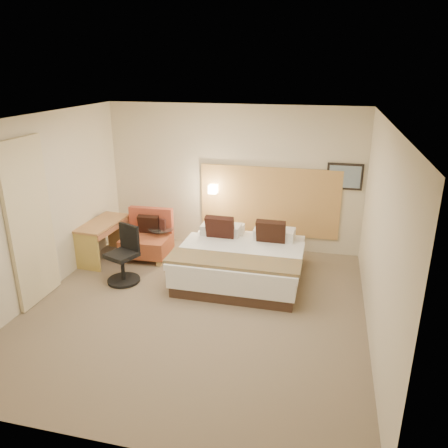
% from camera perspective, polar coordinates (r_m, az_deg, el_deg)
% --- Properties ---
extents(floor, '(4.80, 5.00, 0.02)m').
position_cam_1_polar(floor, '(6.49, -3.76, -11.06)').
color(floor, '#796851').
rests_on(floor, ground).
extents(ceiling, '(4.80, 5.00, 0.02)m').
position_cam_1_polar(ceiling, '(5.60, -4.40, 13.53)').
color(ceiling, white).
rests_on(ceiling, floor).
extents(wall_back, '(4.80, 0.02, 2.70)m').
position_cam_1_polar(wall_back, '(8.24, 1.17, 6.04)').
color(wall_back, beige).
rests_on(wall_back, floor).
extents(wall_front, '(4.80, 0.02, 2.70)m').
position_cam_1_polar(wall_front, '(3.82, -15.58, -12.10)').
color(wall_front, beige).
rests_on(wall_front, floor).
extents(wall_left, '(0.02, 5.00, 2.70)m').
position_cam_1_polar(wall_left, '(7.00, -23.26, 1.84)').
color(wall_left, beige).
rests_on(wall_left, floor).
extents(wall_right, '(0.02, 5.00, 2.70)m').
position_cam_1_polar(wall_right, '(5.70, 19.74, -1.61)').
color(wall_right, beige).
rests_on(wall_right, floor).
extents(headboard_panel, '(2.60, 0.04, 1.30)m').
position_cam_1_polar(headboard_panel, '(8.19, 5.89, 2.95)').
color(headboard_panel, tan).
rests_on(headboard_panel, wall_back).
extents(art_frame, '(0.62, 0.03, 0.47)m').
position_cam_1_polar(art_frame, '(8.00, 15.49, 6.00)').
color(art_frame, black).
rests_on(art_frame, wall_back).
extents(art_canvas, '(0.54, 0.01, 0.39)m').
position_cam_1_polar(art_canvas, '(7.98, 15.50, 5.97)').
color(art_canvas, '#748BA0').
rests_on(art_canvas, wall_back).
extents(lamp_arm, '(0.02, 0.12, 0.02)m').
position_cam_1_polar(lamp_arm, '(8.28, -1.34, 4.69)').
color(lamp_arm, white).
rests_on(lamp_arm, wall_back).
extents(lamp_shade, '(0.15, 0.15, 0.15)m').
position_cam_1_polar(lamp_shade, '(8.23, -1.45, 4.58)').
color(lamp_shade, '#FCEAC4').
rests_on(lamp_shade, wall_back).
extents(curtain, '(0.06, 0.90, 2.42)m').
position_cam_1_polar(curtain, '(6.82, -23.99, 0.13)').
color(curtain, beige).
rests_on(curtain, wall_left).
extents(bottle_a, '(0.07, 0.07, 0.19)m').
position_cam_1_polar(bottle_a, '(8.15, -8.33, 0.27)').
color(bottle_a, '#7E9CC3').
rests_on(bottle_a, side_table).
extents(bottle_b, '(0.07, 0.07, 0.19)m').
position_cam_1_polar(bottle_b, '(8.13, -8.08, 0.24)').
color(bottle_b, '#8DBDDA').
rests_on(bottle_b, side_table).
extents(menu_folder, '(0.13, 0.08, 0.21)m').
position_cam_1_polar(menu_folder, '(7.98, -8.01, -0.06)').
color(menu_folder, '#3C1C18').
rests_on(menu_folder, side_table).
extents(bed, '(2.03, 1.93, 0.97)m').
position_cam_1_polar(bed, '(7.24, 2.31, -4.69)').
color(bed, '#3C281E').
rests_on(bed, floor).
extents(lounge_chair, '(0.85, 0.75, 0.87)m').
position_cam_1_polar(lounge_chair, '(8.12, -9.94, -1.90)').
color(lounge_chair, '#AD7751').
rests_on(lounge_chair, floor).
extents(side_table, '(0.59, 0.59, 0.52)m').
position_cam_1_polar(side_table, '(8.18, -8.12, -2.06)').
color(side_table, silver).
rests_on(side_table, floor).
extents(desk, '(0.59, 1.16, 0.71)m').
position_cam_1_polar(desk, '(8.13, -15.45, -0.76)').
color(desk, '#B27B46').
rests_on(desk, floor).
extents(desk_chair, '(0.68, 0.68, 0.93)m').
position_cam_1_polar(desk_chair, '(7.26, -12.88, -4.51)').
color(desk_chair, black).
rests_on(desk_chair, floor).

